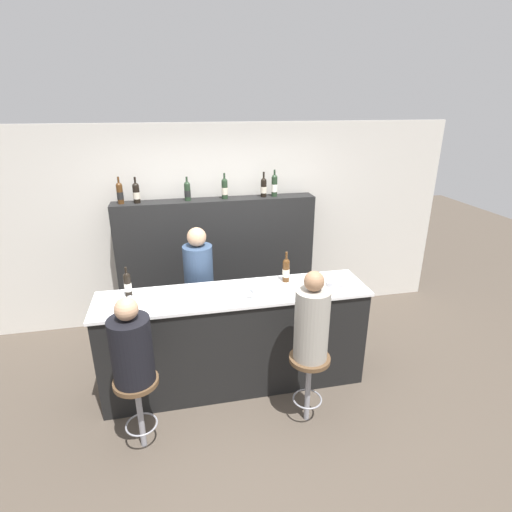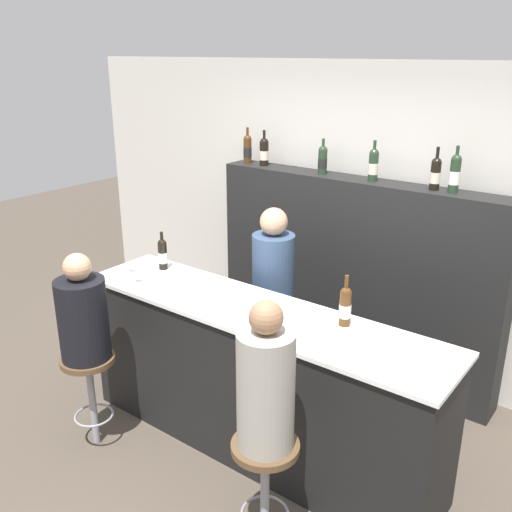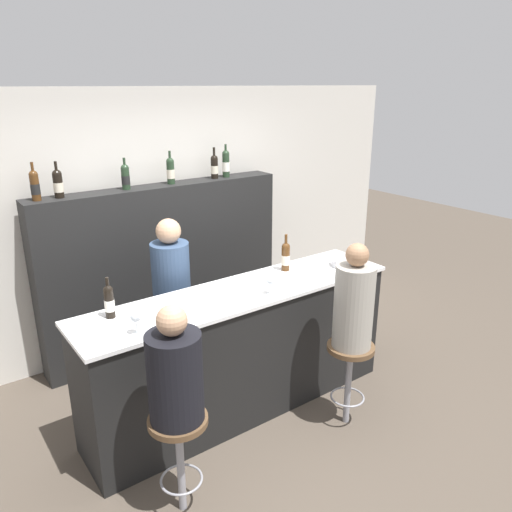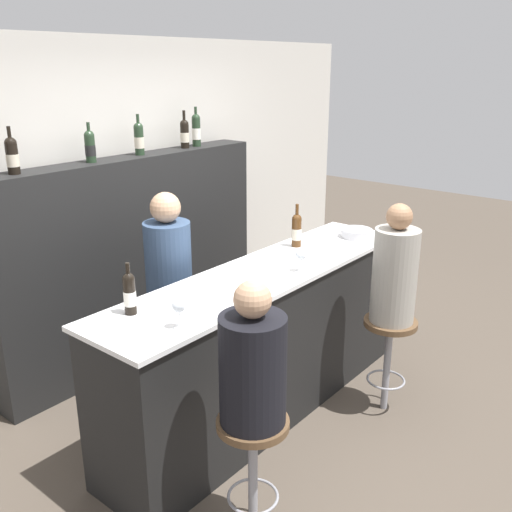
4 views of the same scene
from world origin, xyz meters
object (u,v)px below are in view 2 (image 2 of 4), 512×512
Objects in this scene: wine_bottle_backbar_2 at (323,159)px; wine_bottle_backbar_0 at (248,149)px; bartender at (273,312)px; wine_bottle_counter_1 at (345,306)px; wine_bottle_backbar_1 at (264,152)px; wine_bottle_backbar_4 at (435,173)px; wine_bottle_backbar_3 at (373,165)px; wine_glass_1 at (256,310)px; guest_seated_left at (83,315)px; metal_bowl at (407,361)px; wine_bottle_counter_0 at (163,254)px; bar_stool_right at (265,467)px; guest_seated_right at (266,385)px; wine_glass_0 at (133,269)px; bar_stool_left at (90,377)px; wine_bottle_backbar_5 at (455,173)px.

wine_bottle_backbar_0 is at bearing -180.00° from wine_bottle_backbar_2.
wine_bottle_backbar_2 is 0.18× the size of bartender.
wine_bottle_counter_1 is at bearing -53.07° from wine_bottle_backbar_2.
wine_bottle_backbar_1 is 1.07× the size of wine_bottle_backbar_2.
wine_bottle_counter_1 is at bearing -35.58° from wine_bottle_backbar_0.
wine_bottle_backbar_1 is 0.60m from wine_bottle_backbar_2.
wine_bottle_backbar_4 reaches higher than bartender.
wine_bottle_backbar_3 is 1.68m from wine_glass_1.
guest_seated_left is at bearing -156.10° from wine_glass_1.
guest_seated_left is at bearing -117.40° from wine_bottle_backbar_3.
metal_bowl is at bearing 6.61° from wine_glass_1.
wine_bottle_counter_0 is at bearing -132.88° from wine_bottle_backbar_3.
bar_stool_right is (0.42, -0.48, -0.63)m from wine_glass_1.
wine_bottle_backbar_3 is 0.38× the size of guest_seated_right.
wine_bottle_backbar_3 is at bearing 62.60° from guest_seated_left.
bar_stool_right is 0.85× the size of guest_seated_right.
guest_seated_left is (-1.50, -0.82, -0.19)m from wine_bottle_counter_1.
guest_seated_left is (0.02, -0.48, -0.17)m from wine_glass_0.
wine_bottle_backbar_0 reaches higher than wine_bottle_backbar_1.
guest_seated_right is (1.69, -2.03, -0.77)m from wine_bottle_backbar_0.
wine_bottle_counter_0 is 1.52m from wine_bottle_backbar_2.
wine_glass_1 is 0.20× the size of guest_seated_left.
wine_bottle_counter_0 is 1.03× the size of wine_bottle_backbar_2.
guest_seated_left is 1.50m from guest_seated_right.
wine_bottle_backbar_1 is 2.18m from guest_seated_left.
bartender is (0.63, 1.29, 0.18)m from bar_stool_left.
wine_bottle_backbar_3 is 1.87m from metal_bowl.
guest_seated_right is at bearing 0.00° from bar_stool_left.
wine_bottle_backbar_2 is at bearing 73.64° from bar_stool_left.
wine_bottle_backbar_5 is at bearing 42.17° from wine_glass_0.
bartender is (0.63, 1.29, -0.29)m from guest_seated_left.
guest_seated_right is at bearing -77.41° from wine_bottle_backbar_3.
wine_bottle_backbar_0 is 1.03× the size of wine_bottle_backbar_1.
bar_stool_left is (-1.05, -2.03, -1.28)m from wine_bottle_backbar_3.
wine_bottle_backbar_0 is at bearing 137.95° from bartender.
guest_seated_right is at bearing -90.14° from wine_bottle_counter_1.
wine_bottle_counter_1 is 1.38m from wine_bottle_backbar_5.
wine_bottle_counter_0 is 1.77m from wine_bottle_backbar_3.
wine_bottle_counter_0 is 0.91× the size of wine_bottle_counter_1.
wine_bottle_counter_0 is 2.23m from wine_bottle_backbar_5.
guest_seated_right is at bearing -50.17° from wine_bottle_backbar_0.
bartender is at bearing 63.82° from guest_seated_left.
wine_bottle_backbar_2 is (0.67, 1.21, 0.62)m from wine_bottle_counter_0.
wine_bottle_backbar_5 is at bearing 0.00° from wine_bottle_backbar_3.
wine_glass_1 is 0.18× the size of guest_seated_right.
wine_bottle_backbar_4 reaches higher than wine_bottle_backbar_1.
wine_bottle_backbar_2 reaches higher than wine_glass_0.
wine_glass_0 is at bearing 92.94° from bar_stool_left.
guest_seated_left is at bearing 180.00° from bar_stool_right.
metal_bowl is 0.77m from guest_seated_right.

